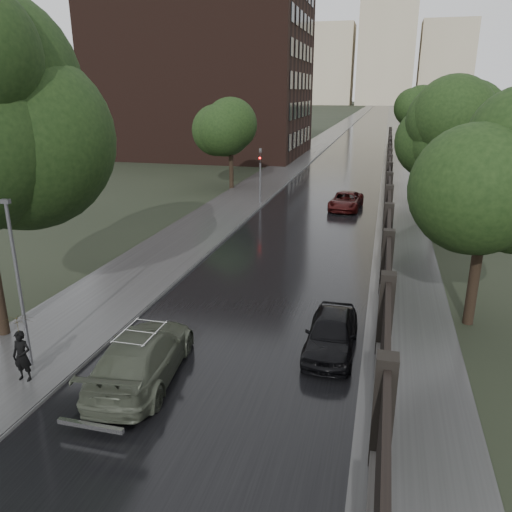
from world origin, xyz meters
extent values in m
plane|color=black|center=(0.00, 0.00, 0.00)|extent=(800.00, 800.00, 0.00)
cube|color=black|center=(0.00, 190.00, 0.01)|extent=(8.00, 420.00, 0.02)
cube|color=#2D2D2D|center=(-6.00, 190.00, 0.08)|extent=(4.00, 420.00, 0.16)
cube|color=#2D2D2D|center=(5.50, 190.00, 0.04)|extent=(3.00, 420.00, 0.08)
cube|color=#383533|center=(4.60, 32.00, 0.25)|extent=(0.40, 75.00, 0.50)
cube|color=black|center=(4.60, 32.00, 1.50)|extent=(0.15, 75.00, 2.00)
cube|color=black|center=(4.60, 70.00, 1.35)|extent=(0.45, 0.45, 2.70)
cylinder|color=black|center=(-8.00, 30.00, 2.93)|extent=(0.36, 0.36, 5.85)
sphere|color=black|center=(-8.00, 30.00, 5.27)|extent=(4.25, 4.25, 4.25)
cylinder|color=black|center=(7.50, 8.00, 2.76)|extent=(0.36, 0.36, 5.53)
sphere|color=black|center=(7.50, 8.00, 4.97)|extent=(4.08, 4.08, 4.08)
cylinder|color=black|center=(7.50, 22.00, 2.76)|extent=(0.36, 0.36, 5.53)
sphere|color=black|center=(7.50, 22.00, 4.97)|extent=(4.08, 4.08, 4.08)
cylinder|color=black|center=(7.50, 40.00, 2.76)|extent=(0.36, 0.36, 5.53)
sphere|color=black|center=(7.50, 40.00, 4.97)|extent=(4.08, 4.08, 4.08)
cylinder|color=#59595E|center=(-5.40, 1.50, 2.50)|extent=(0.10, 0.10, 5.00)
cube|color=#59595E|center=(-5.40, 1.50, 5.05)|extent=(0.25, 0.12, 0.12)
cylinder|color=#59595E|center=(-4.30, 25.00, 1.50)|extent=(0.12, 0.12, 3.00)
imported|color=#59595E|center=(-4.30, 25.00, 3.50)|extent=(0.16, 0.20, 1.00)
sphere|color=#FF0C0C|center=(-4.30, 24.85, 3.35)|extent=(0.14, 0.14, 0.14)
cube|color=black|center=(-18.00, 52.00, 10.00)|extent=(24.00, 18.00, 20.00)
cube|color=tan|center=(-32.00, 300.00, 22.00)|extent=(28.00, 22.00, 44.00)
cube|color=tan|center=(32.00, 300.00, 22.00)|extent=(28.00, 22.00, 44.00)
cube|color=tan|center=(0.00, 300.00, 30.00)|extent=(30.00, 30.00, 60.00)
imported|color=#404638|center=(-1.99, 1.88, 0.72)|extent=(2.58, 5.14, 1.43)
imported|color=black|center=(3.02, 4.78, 0.64)|extent=(1.52, 3.76, 1.28)
imported|color=black|center=(1.81, 24.97, 0.59)|extent=(2.31, 4.41, 1.19)
imported|color=black|center=(-5.03, 0.78, 0.89)|extent=(0.56, 0.38, 1.47)
imported|color=black|center=(-5.03, 0.78, 2.07)|extent=(0.91, 0.92, 0.78)
camera|label=1|loc=(4.23, -9.37, 7.82)|focal=35.00mm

